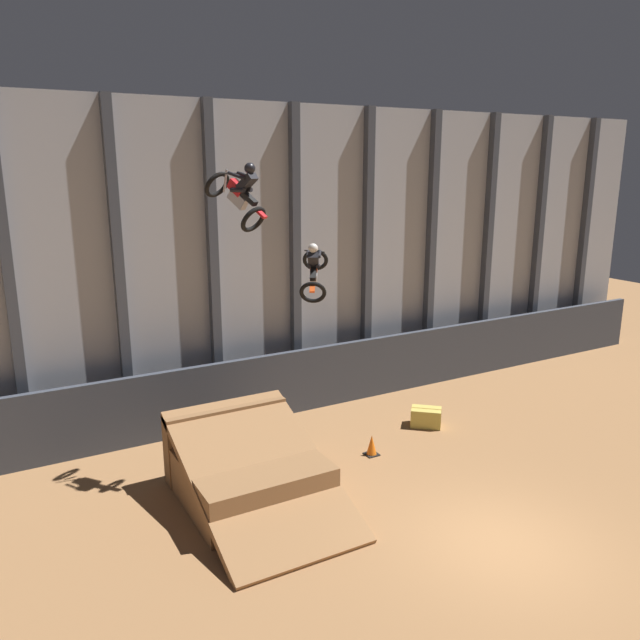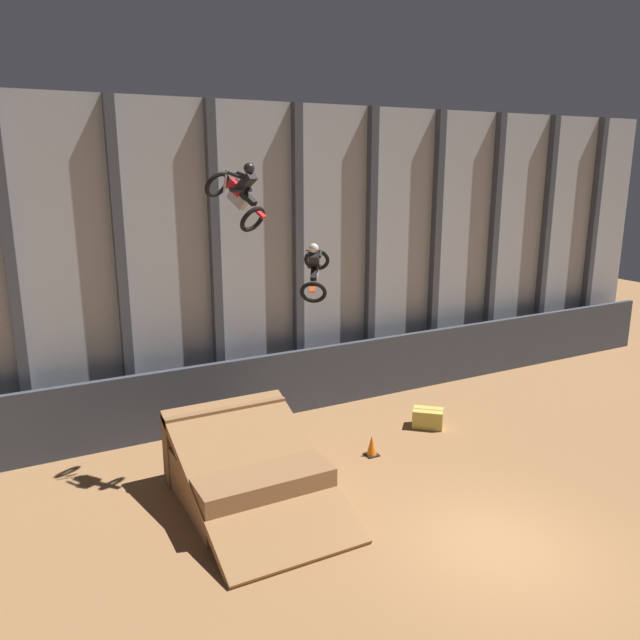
{
  "view_description": "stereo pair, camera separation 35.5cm",
  "coord_description": "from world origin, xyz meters",
  "px_view_note": "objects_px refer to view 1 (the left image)",
  "views": [
    {
      "loc": [
        -9.02,
        -8.3,
        7.81
      ],
      "look_at": [
        -1.25,
        5.57,
        3.82
      ],
      "focal_mm": 35.0,
      "sensor_mm": 36.0,
      "label": 1
    },
    {
      "loc": [
        -8.71,
        -8.47,
        7.81
      ],
      "look_at": [
        -1.25,
        5.57,
        3.82
      ],
      "focal_mm": 35.0,
      "sensor_mm": 36.0,
      "label": 2
    }
  ],
  "objects_px": {
    "rider_bike_left_air": "(239,194)",
    "rider_bike_right_air": "(314,270)",
    "dirt_ramp": "(247,469)",
    "traffic_cone_near_ramp": "(372,445)",
    "hay_bale_trackside": "(426,417)"
  },
  "relations": [
    {
      "from": "rider_bike_left_air",
      "to": "dirt_ramp",
      "type": "bearing_deg",
      "value": -137.36
    },
    {
      "from": "dirt_ramp",
      "to": "traffic_cone_near_ramp",
      "type": "height_order",
      "value": "dirt_ramp"
    },
    {
      "from": "dirt_ramp",
      "to": "traffic_cone_near_ramp",
      "type": "distance_m",
      "value": 3.84
    },
    {
      "from": "dirt_ramp",
      "to": "hay_bale_trackside",
      "type": "height_order",
      "value": "dirt_ramp"
    },
    {
      "from": "rider_bike_right_air",
      "to": "traffic_cone_near_ramp",
      "type": "bearing_deg",
      "value": -32.25
    },
    {
      "from": "dirt_ramp",
      "to": "rider_bike_right_air",
      "type": "xyz_separation_m",
      "value": [
        2.97,
        2.04,
        4.32
      ]
    },
    {
      "from": "traffic_cone_near_ramp",
      "to": "rider_bike_right_air",
      "type": "bearing_deg",
      "value": 115.66
    },
    {
      "from": "rider_bike_left_air",
      "to": "rider_bike_right_air",
      "type": "bearing_deg",
      "value": -9.47
    },
    {
      "from": "dirt_ramp",
      "to": "hay_bale_trackside",
      "type": "relative_size",
      "value": 4.53
    },
    {
      "from": "rider_bike_right_air",
      "to": "hay_bale_trackside",
      "type": "distance_m",
      "value": 5.88
    },
    {
      "from": "rider_bike_right_air",
      "to": "hay_bale_trackside",
      "type": "xyz_separation_m",
      "value": [
        3.4,
        -0.93,
        -4.71
      ]
    },
    {
      "from": "dirt_ramp",
      "to": "rider_bike_left_air",
      "type": "relative_size",
      "value": 2.67
    },
    {
      "from": "rider_bike_right_air",
      "to": "hay_bale_trackside",
      "type": "height_order",
      "value": "rider_bike_right_air"
    },
    {
      "from": "rider_bike_left_air",
      "to": "traffic_cone_near_ramp",
      "type": "bearing_deg",
      "value": -43.52
    },
    {
      "from": "rider_bike_right_air",
      "to": "traffic_cone_near_ramp",
      "type": "xyz_separation_m",
      "value": [
        0.84,
        -1.76,
        -4.71
      ]
    }
  ]
}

